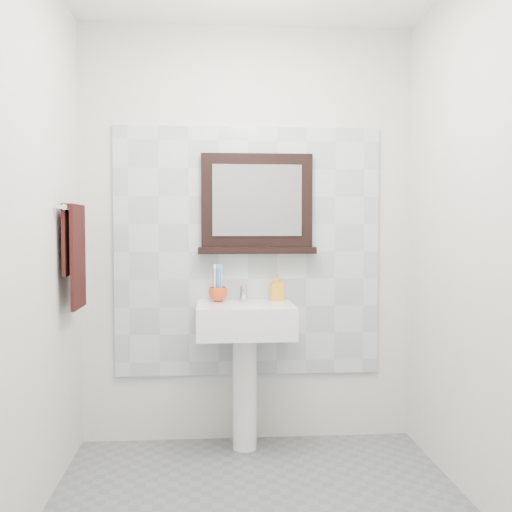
{
  "coord_description": "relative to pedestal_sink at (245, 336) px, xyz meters",
  "views": [
    {
      "loc": [
        -0.23,
        -2.52,
        1.3
      ],
      "look_at": [
        0.01,
        0.55,
        1.15
      ],
      "focal_mm": 42.0,
      "sensor_mm": 36.0,
      "label": 1
    }
  ],
  "objects": [
    {
      "name": "back_wall",
      "position": [
        0.03,
        0.23,
        0.57
      ],
      "size": [
        2.0,
        0.01,
        2.5
      ],
      "primitive_type": "cube",
      "color": "silver",
      "rests_on": "ground"
    },
    {
      "name": "front_wall",
      "position": [
        0.03,
        -1.97,
        0.57
      ],
      "size": [
        2.0,
        0.01,
        2.5
      ],
      "primitive_type": "cube",
      "color": "silver",
      "rests_on": "ground"
    },
    {
      "name": "left_wall",
      "position": [
        -0.97,
        -0.87,
        0.57
      ],
      "size": [
        0.01,
        2.2,
        2.5
      ],
      "primitive_type": "cube",
      "color": "silver",
      "rests_on": "ground"
    },
    {
      "name": "right_wall",
      "position": [
        1.03,
        -0.87,
        0.57
      ],
      "size": [
        0.01,
        2.2,
        2.5
      ],
      "primitive_type": "cube",
      "color": "silver",
      "rests_on": "ground"
    },
    {
      "name": "splashback",
      "position": [
        0.03,
        0.21,
        0.47
      ],
      "size": [
        1.6,
        0.02,
        1.5
      ],
      "primitive_type": "cube",
      "color": "silver",
      "rests_on": "back_wall"
    },
    {
      "name": "pedestal_sink",
      "position": [
        0.0,
        0.0,
        0.0
      ],
      "size": [
        0.55,
        0.44,
        0.96
      ],
      "color": "white",
      "rests_on": "ground"
    },
    {
      "name": "toothbrush_cup",
      "position": [
        -0.15,
        0.11,
        0.23
      ],
      "size": [
        0.11,
        0.11,
        0.09
      ],
      "primitive_type": "imported",
      "rotation": [
        0.0,
        0.0,
        0.02
      ],
      "color": "red",
      "rests_on": "pedestal_sink"
    },
    {
      "name": "toothbrushes",
      "position": [
        -0.15,
        0.12,
        0.31
      ],
      "size": [
        0.05,
        0.04,
        0.21
      ],
      "color": "white",
      "rests_on": "toothbrush_cup"
    },
    {
      "name": "soap_dispenser",
      "position": [
        0.2,
        0.14,
        0.27
      ],
      "size": [
        0.09,
        0.09,
        0.16
      ],
      "primitive_type": "imported",
      "rotation": [
        0.0,
        0.0,
        0.18
      ],
      "color": "orange",
      "rests_on": "pedestal_sink"
    },
    {
      "name": "framed_mirror",
      "position": [
        0.08,
        0.19,
        0.75
      ],
      "size": [
        0.71,
        0.11,
        0.6
      ],
      "color": "black",
      "rests_on": "back_wall"
    },
    {
      "name": "towel_bar",
      "position": [
        -0.92,
        -0.18,
        0.72
      ],
      "size": [
        0.07,
        0.4,
        0.03
      ],
      "color": "silver",
      "rests_on": "left_wall"
    },
    {
      "name": "hand_towel",
      "position": [
        -0.91,
        -0.18,
        0.51
      ],
      "size": [
        0.06,
        0.3,
        0.55
      ],
      "color": "black",
      "rests_on": "towel_bar"
    }
  ]
}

